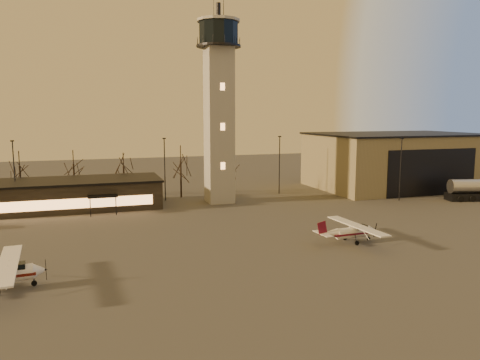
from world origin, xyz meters
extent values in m
plane|color=#3B3836|center=(0.00, 0.00, 0.00)|extent=(220.00, 220.00, 0.00)
cube|color=#9C9994|center=(0.00, 30.00, 12.00)|extent=(4.00, 4.00, 24.00)
cylinder|color=black|center=(0.00, 30.00, 24.15)|extent=(6.80, 6.80, 0.30)
cylinder|color=black|center=(0.00, 30.00, 26.00)|extent=(6.00, 6.00, 3.40)
cylinder|color=#9C9994|center=(0.00, 30.00, 27.90)|extent=(6.60, 6.60, 0.40)
cylinder|color=black|center=(0.00, 30.00, 29.30)|extent=(0.70, 0.70, 2.40)
cube|color=#837856|center=(36.00, 34.00, 5.00)|extent=(30.00, 20.00, 10.00)
cube|color=black|center=(36.00, 34.00, 10.15)|extent=(30.60, 20.60, 0.30)
cube|color=black|center=(36.00, 23.98, 4.00)|extent=(18.00, 0.10, 8.00)
cube|color=black|center=(-22.00, 32.00, 2.00)|extent=(25.00, 10.00, 4.00)
cube|color=black|center=(-22.00, 32.00, 4.15)|extent=(25.40, 10.40, 0.30)
cube|color=#F5A256|center=(-22.00, 26.98, 1.60)|extent=(22.00, 0.08, 1.40)
cube|color=black|center=(-18.00, 26.00, 2.60)|extent=(4.00, 2.00, 0.20)
cylinder|color=black|center=(-30.00, 34.00, 5.00)|extent=(0.16, 0.16, 10.00)
cube|color=black|center=(-30.00, 34.00, 10.05)|extent=(0.50, 0.25, 0.18)
cylinder|color=black|center=(-8.00, 34.00, 5.00)|extent=(0.16, 0.16, 10.00)
cube|color=black|center=(-8.00, 34.00, 10.05)|extent=(0.50, 0.25, 0.18)
cylinder|color=black|center=(12.00, 34.00, 5.00)|extent=(0.16, 0.16, 10.00)
cube|color=black|center=(12.00, 34.00, 10.05)|extent=(0.50, 0.25, 0.18)
cylinder|color=black|center=(28.00, 22.00, 5.00)|extent=(0.16, 0.16, 10.00)
cube|color=black|center=(28.00, 22.00, 10.05)|extent=(0.50, 0.25, 0.18)
cylinder|color=black|center=(-30.00, 40.00, 2.87)|extent=(0.28, 0.28, 5.74)
cylinder|color=black|center=(-14.00, 40.00, 2.62)|extent=(0.28, 0.28, 5.25)
cylinder|color=black|center=(-5.00, 36.00, 3.08)|extent=(0.28, 0.28, 6.16)
cylinder|color=black|center=(4.00, 38.00, 2.48)|extent=(0.28, 0.28, 4.97)
cylinder|color=black|center=(-22.00, 42.00, 2.80)|extent=(0.28, 0.28, 5.60)
cylinder|color=white|center=(7.41, 2.62, 1.12)|extent=(4.17, 1.38, 1.16)
cone|color=white|center=(9.82, 2.75, 1.12)|extent=(0.86, 1.15, 1.11)
cone|color=white|center=(4.37, 2.46, 1.25)|extent=(2.20, 1.09, 0.98)
cube|color=black|center=(8.30, 2.67, 1.52)|extent=(1.39, 1.01, 0.63)
cube|color=#5C0D1E|center=(7.23, 2.61, 1.07)|extent=(4.89, 1.45, 0.20)
cube|color=white|center=(7.85, 2.65, 1.82)|extent=(1.86, 9.89, 0.13)
cube|color=white|center=(3.57, 2.42, 1.34)|extent=(0.96, 2.99, 0.07)
cube|color=#5C0D1E|center=(3.48, 2.42, 1.97)|extent=(1.24, 0.14, 1.52)
cylinder|color=white|center=(-26.77, -0.72, 1.26)|extent=(4.69, 1.59, 1.31)
cone|color=white|center=(-24.06, -0.54, 1.26)|extent=(0.98, 1.30, 1.25)
cube|color=black|center=(-25.76, -0.65, 1.71)|extent=(1.57, 1.15, 0.70)
cube|color=white|center=(-26.27, -0.68, 2.04)|extent=(2.20, 11.12, 0.14)
cube|color=black|center=(40.00, 18.30, 0.61)|extent=(9.78, 4.86, 1.22)
cylinder|color=#B4B4B9|center=(38.71, 18.62, 2.33)|extent=(6.58, 3.76, 2.33)
camera|label=1|loc=(-19.99, -40.66, 13.97)|focal=35.00mm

